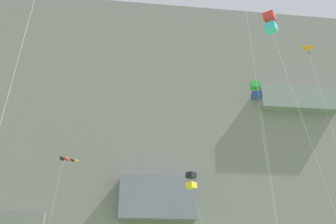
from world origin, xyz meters
TOP-DOWN VIEW (x-y plane):
  - cliff_face at (0.01, 67.84)m, footprint 180.00×29.09m
  - kite_windsock_near_cliff at (-12.83, 37.64)m, footprint 2.74×5.22m
  - kite_delta_upper_right at (14.99, 26.03)m, footprint 2.48×7.05m
  - kite_box_low_right at (7.06, 18.32)m, footprint 1.63×5.91m
  - kite_box_mid_left at (6.83, 22.97)m, footprint 1.68×4.82m
  - kite_box_high_right at (1.29, 29.08)m, footprint 2.78×6.24m

SIDE VIEW (x-z plane):
  - kite_box_high_right at x=1.29m, z-range 6.06..19.88m
  - kite_windsock_near_cliff at x=-12.83m, z-range 8.41..26.29m
  - kite_box_mid_left at x=6.83m, z-range 9.77..31.15m
  - kite_box_low_right at x=7.06m, z-range 12.04..38.12m
  - kite_delta_upper_right at x=14.99m, z-range 12.50..40.25m
  - cliff_face at x=0.01m, z-range -0.02..58.72m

